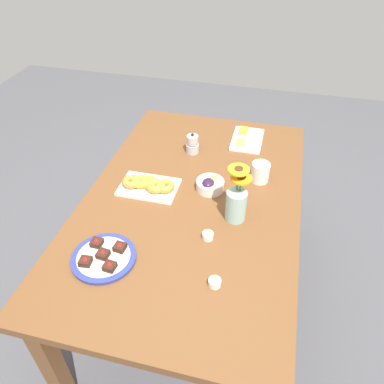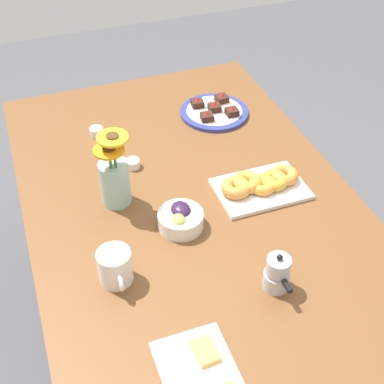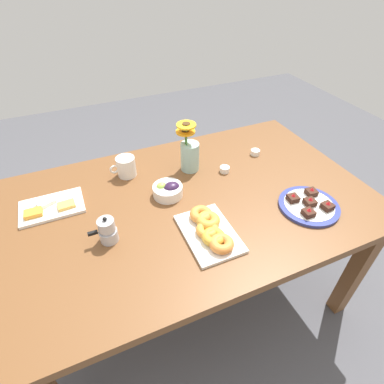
{
  "view_description": "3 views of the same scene",
  "coord_description": "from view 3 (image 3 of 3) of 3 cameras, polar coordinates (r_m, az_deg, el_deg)",
  "views": [
    {
      "loc": [
        -1.3,
        -0.32,
        1.88
      ],
      "look_at": [
        0.0,
        0.0,
        0.78
      ],
      "focal_mm": 35.0,
      "sensor_mm": 36.0,
      "label": 1
    },
    {
      "loc": [
        1.15,
        -0.42,
        1.84
      ],
      "look_at": [
        0.0,
        0.0,
        0.78
      ],
      "focal_mm": 50.0,
      "sensor_mm": 36.0,
      "label": 2
    },
    {
      "loc": [
        0.4,
        0.92,
        1.62
      ],
      "look_at": [
        0.0,
        0.0,
        0.78
      ],
      "focal_mm": 28.0,
      "sensor_mm": 36.0,
      "label": 3
    }
  ],
  "objects": [
    {
      "name": "coffee_mug",
      "position": [
        1.48,
        -12.48,
        4.78
      ],
      "size": [
        0.13,
        0.09,
        0.1
      ],
      "color": "white",
      "rests_on": "dining_table"
    },
    {
      "name": "flower_vase",
      "position": [
        1.46,
        -0.48,
        7.32
      ],
      "size": [
        0.11,
        0.1,
        0.26
      ],
      "color": "#99C1B7",
      "rests_on": "dining_table"
    },
    {
      "name": "jam_cup_honey",
      "position": [
        1.65,
        11.96,
        7.45
      ],
      "size": [
        0.05,
        0.05,
        0.03
      ],
      "color": "white",
      "rests_on": "dining_table"
    },
    {
      "name": "dessert_plate",
      "position": [
        1.38,
        21.37,
        -2.34
      ],
      "size": [
        0.26,
        0.26,
        0.05
      ],
      "color": "navy",
      "rests_on": "dining_table"
    },
    {
      "name": "jam_cup_berry",
      "position": [
        1.5,
        6.24,
        4.35
      ],
      "size": [
        0.05,
        0.05,
        0.03
      ],
      "color": "white",
      "rests_on": "dining_table"
    },
    {
      "name": "croissant_platter",
      "position": [
        1.17,
        3.38,
        -7.2
      ],
      "size": [
        0.19,
        0.29,
        0.05
      ],
      "color": "white",
      "rests_on": "dining_table"
    },
    {
      "name": "ground_plane",
      "position": [
        1.9,
        0.0,
        -18.35
      ],
      "size": [
        6.0,
        6.0,
        0.0
      ],
      "primitive_type": "plane",
      "color": "#4C4C51"
    },
    {
      "name": "grape_bowl",
      "position": [
        1.34,
        -4.59,
        0.4
      ],
      "size": [
        0.13,
        0.13,
        0.07
      ],
      "color": "white",
      "rests_on": "dining_table"
    },
    {
      "name": "moka_pot",
      "position": [
        1.17,
        -15.79,
        -7.13
      ],
      "size": [
        0.11,
        0.07,
        0.12
      ],
      "color": "#B7B7BC",
      "rests_on": "dining_table"
    },
    {
      "name": "cheese_platter",
      "position": [
        1.41,
        -25.28,
        -2.58
      ],
      "size": [
        0.26,
        0.17,
        0.03
      ],
      "color": "white",
      "rests_on": "dining_table"
    },
    {
      "name": "dining_table",
      "position": [
        1.39,
        0.0,
        -3.97
      ],
      "size": [
        1.6,
        1.0,
        0.74
      ],
      "color": "brown",
      "rests_on": "ground_plane"
    }
  ]
}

